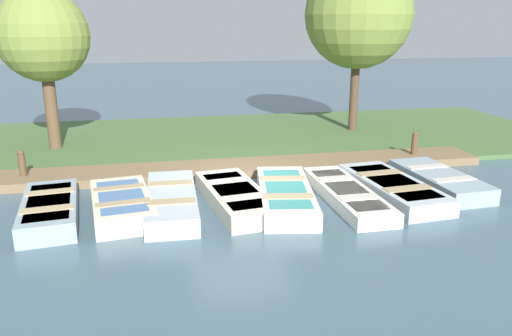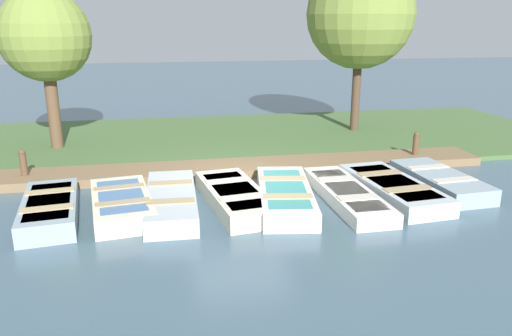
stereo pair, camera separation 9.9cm
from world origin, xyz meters
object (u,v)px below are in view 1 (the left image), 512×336
rowboat_2 (172,201)px  park_tree_far_left (43,37)px  mooring_post_near (23,167)px  rowboat_4 (285,195)px  rowboat_5 (346,194)px  rowboat_1 (122,204)px  park_tree_left (358,15)px  rowboat_6 (392,188)px  rowboat_7 (439,180)px  mooring_post_far (414,147)px  rowboat_3 (235,197)px  rowboat_0 (50,209)px

rowboat_2 → park_tree_far_left: size_ratio=0.67×
mooring_post_near → rowboat_4: bearing=66.4°
rowboat_4 → rowboat_2: bearing=-83.6°
rowboat_5 → mooring_post_near: (-2.71, -7.48, 0.29)m
rowboat_2 → rowboat_4: (0.13, 2.51, -0.01)m
rowboat_1 → park_tree_left: (-6.52, 7.81, 3.92)m
park_tree_far_left → rowboat_6: bearing=55.0°
rowboat_6 → mooring_post_near: 9.04m
rowboat_7 → rowboat_6: bearing=-81.4°
park_tree_left → rowboat_2: bearing=-46.1°
mooring_post_near → rowboat_6: bearing=73.1°
mooring_post_far → rowboat_3: bearing=-65.9°
rowboat_2 → rowboat_7: size_ratio=1.11×
mooring_post_near → rowboat_3: bearing=63.0°
rowboat_4 → park_tree_left: bearing=156.6°
rowboat_0 → park_tree_left: park_tree_left is taller
rowboat_0 → rowboat_7: rowboat_0 is taller
rowboat_1 → rowboat_5: size_ratio=0.79×
rowboat_1 → mooring_post_far: size_ratio=3.14×
rowboat_1 → rowboat_7: rowboat_1 is taller
rowboat_7 → park_tree_left: park_tree_left is taller
rowboat_4 → park_tree_left: 8.82m
rowboat_0 → rowboat_3: (-0.04, 3.87, -0.01)m
rowboat_3 → mooring_post_far: mooring_post_far is taller
mooring_post_near → mooring_post_far: bearing=90.0°
rowboat_2 → rowboat_6: bearing=90.4°
mooring_post_far → rowboat_2: bearing=-70.3°
park_tree_far_left → park_tree_left: bearing=94.0°
rowboat_1 → mooring_post_near: bearing=-143.1°
mooring_post_far → rowboat_0: bearing=-74.9°
mooring_post_near → park_tree_left: 11.66m
rowboat_3 → rowboat_7: (-0.19, 5.07, 0.00)m
rowboat_5 → rowboat_1: bearing=-92.9°
rowboat_2 → rowboat_5: size_ratio=0.92×
rowboat_0 → rowboat_4: size_ratio=0.86×
rowboat_0 → mooring_post_near: 2.79m
rowboat_1 → rowboat_7: size_ratio=0.96×
rowboat_5 → mooring_post_near: size_ratio=3.98×
mooring_post_near → park_tree_left: size_ratio=0.15×
rowboat_3 → mooring_post_far: (-2.53, 5.65, 0.25)m
park_tree_far_left → mooring_post_near: bearing=-3.5°
rowboat_6 → park_tree_left: 7.89m
rowboat_0 → rowboat_3: rowboat_0 is taller
rowboat_3 → park_tree_left: size_ratio=0.54×
mooring_post_far → park_tree_left: size_ratio=0.15×
rowboat_3 → rowboat_6: rowboat_3 is taller
rowboat_3 → rowboat_5: 2.54m
rowboat_5 → rowboat_6: bearing=93.1°
rowboat_1 → park_tree_far_left: 7.05m
rowboat_7 → rowboat_1: bearing=-92.0°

